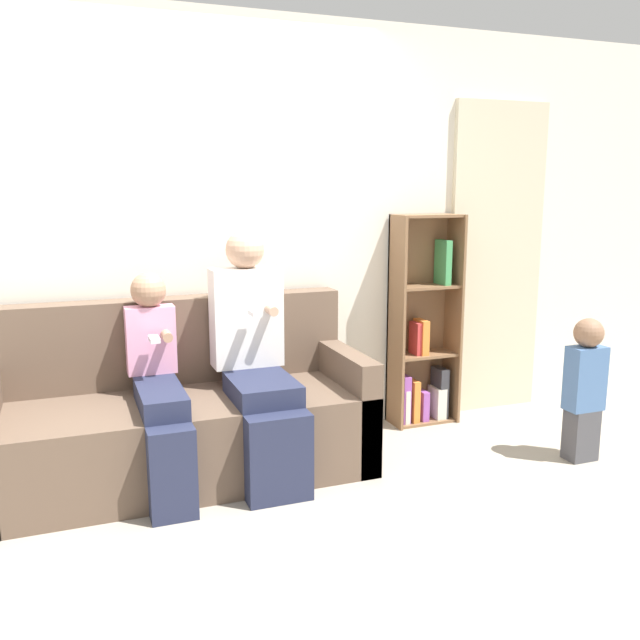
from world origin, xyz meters
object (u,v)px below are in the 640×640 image
object	(u,v)px
bookshelf	(423,340)
adult_seated	(256,352)
child_seated	(159,383)
couch	(180,419)
toddler_standing	(585,386)

from	to	relation	value
bookshelf	adult_seated	bearing A→B (deg)	-161.91
child_seated	bookshelf	bearing A→B (deg)	14.35
couch	toddler_standing	world-z (taller)	couch
couch	adult_seated	bearing A→B (deg)	-15.17
couch	adult_seated	xyz separation A→B (m)	(0.40, -0.11, 0.37)
adult_seated	child_seated	size ratio (longest dim) A/B	1.19
couch	child_seated	xyz separation A→B (m)	(-0.12, -0.16, 0.26)
toddler_standing	bookshelf	xyz separation A→B (m)	(-0.54, 0.92, 0.12)
adult_seated	toddler_standing	world-z (taller)	adult_seated
child_seated	toddler_standing	bearing A→B (deg)	-11.32
adult_seated	bookshelf	xyz separation A→B (m)	(1.26, 0.41, -0.12)
couch	toddler_standing	size ratio (longest dim) A/B	2.41
child_seated	toddler_standing	size ratio (longest dim) A/B	1.33
adult_seated	toddler_standing	distance (m)	1.88
toddler_standing	bookshelf	distance (m)	1.07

